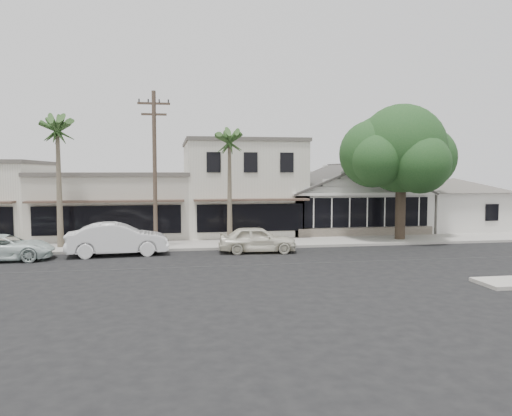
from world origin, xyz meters
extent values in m
plane|color=black|center=(0.00, 0.00, 0.00)|extent=(140.00, 140.00, 0.00)
cube|color=#9E9991|center=(-8.00, 6.75, 0.07)|extent=(90.00, 3.50, 0.15)
cube|color=silver|center=(5.00, 12.50, 1.50)|extent=(10.00, 8.00, 3.00)
cube|color=black|center=(5.00, 8.44, 1.75)|extent=(8.80, 0.10, 2.00)
cube|color=#60564C|center=(5.00, 8.45, 0.35)|extent=(9.60, 0.18, 0.70)
cube|color=silver|center=(13.20, 11.50, 1.50)|extent=(6.00, 6.00, 3.00)
cube|color=silver|center=(-3.00, 13.50, 3.25)|extent=(8.00, 10.00, 6.50)
cube|color=beige|center=(-12.00, 13.50, 2.10)|extent=(10.00, 10.00, 4.20)
cylinder|color=brown|center=(-9.00, 5.20, 4.50)|extent=(0.24, 0.24, 9.00)
cube|color=brown|center=(-9.00, 5.20, 8.30)|extent=(1.80, 0.12, 0.12)
cube|color=brown|center=(-9.00, 5.20, 7.70)|extent=(1.40, 0.12, 0.12)
imported|color=silver|center=(-3.39, 3.71, 0.74)|extent=(4.46, 2.10, 1.48)
imported|color=white|center=(-10.99, 4.08, 0.88)|extent=(5.47, 2.30, 1.76)
imported|color=silver|center=(-16.51, 3.43, 0.67)|extent=(4.87, 2.39, 1.33)
cylinder|color=#433729|center=(6.49, 6.54, 1.74)|extent=(0.65, 0.65, 3.48)
sphere|color=#193E19|center=(6.49, 6.54, 5.98)|extent=(5.65, 5.65, 5.65)
sphere|color=#193E19|center=(8.44, 7.19, 5.43)|extent=(4.13, 4.13, 4.13)
sphere|color=#193E19|center=(4.75, 6.97, 5.65)|extent=(4.35, 4.35, 4.35)
sphere|color=#193E19|center=(6.92, 4.90, 5.00)|extent=(3.70, 3.70, 3.70)
sphere|color=#193E19|center=(5.84, 8.27, 6.30)|extent=(3.91, 3.91, 3.91)
sphere|color=#193E19|center=(7.79, 8.06, 6.74)|extent=(3.48, 3.48, 3.48)
sphere|color=#193E19|center=(4.53, 5.67, 5.22)|extent=(3.26, 3.26, 3.26)
cone|color=#726651|center=(-4.67, 6.00, 3.05)|extent=(0.34, 0.34, 6.10)
cone|color=#726651|center=(-14.46, 6.72, 3.36)|extent=(0.38, 0.38, 6.71)
camera|label=1|loc=(-8.19, -23.48, 4.55)|focal=35.00mm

